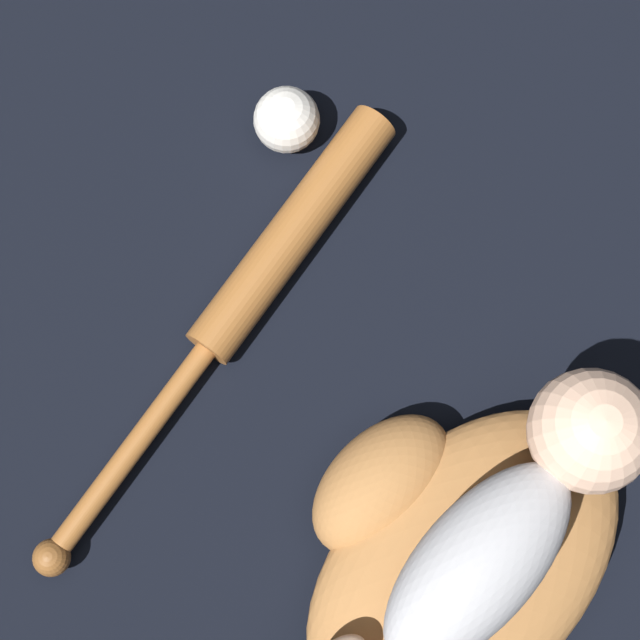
% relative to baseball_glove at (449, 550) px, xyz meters
% --- Properties ---
extents(ground_plane, '(6.00, 6.00, 0.00)m').
position_rel_baseball_glove_xyz_m(ground_plane, '(0.04, -0.02, -0.05)').
color(ground_plane, black).
extents(baseball_glove, '(0.38, 0.30, 0.09)m').
position_rel_baseball_glove_xyz_m(baseball_glove, '(0.00, 0.00, 0.00)').
color(baseball_glove, '#A8703D').
rests_on(baseball_glove, ground).
extents(baby_figure, '(0.40, 0.16, 0.11)m').
position_rel_baseball_glove_xyz_m(baby_figure, '(0.05, -0.01, 0.09)').
color(baby_figure, '#B2B2B7').
rests_on(baby_figure, baseball_glove).
extents(baseball_bat, '(0.56, 0.21, 0.05)m').
position_rel_baseball_glove_xyz_m(baseball_bat, '(0.03, 0.33, -0.02)').
color(baseball_bat, '#9E602D').
rests_on(baseball_bat, ground).
extents(baseball, '(0.07, 0.07, 0.07)m').
position_rel_baseball_glove_xyz_m(baseball, '(0.15, 0.45, -0.01)').
color(baseball, white).
rests_on(baseball, ground).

